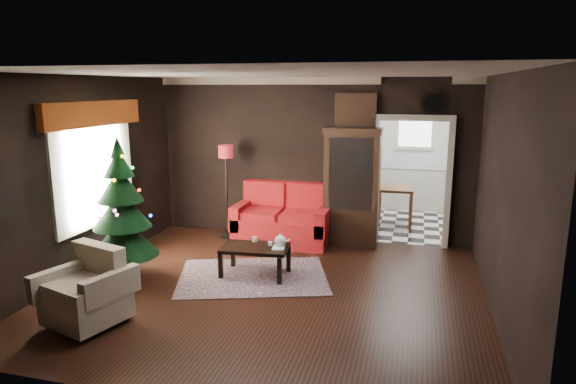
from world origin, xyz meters
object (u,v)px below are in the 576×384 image
(wall_clock, at_px, (431,104))
(kitchen_table, at_px, (394,206))
(coffee_table, at_px, (255,261))
(curio_cabinet, at_px, (352,190))
(floor_lamp, at_px, (227,192))
(teapot, at_px, (280,241))
(armchair, at_px, (85,286))
(loveseat, at_px, (283,214))
(christmas_tree, at_px, (121,206))

(wall_clock, height_order, kitchen_table, wall_clock)
(coffee_table, bearing_deg, curio_cabinet, 58.18)
(floor_lamp, relative_size, teapot, 8.61)
(coffee_table, bearing_deg, armchair, -125.24)
(curio_cabinet, distance_m, coffee_table, 2.24)
(loveseat, bearing_deg, teapot, -75.71)
(floor_lamp, bearing_deg, curio_cabinet, 4.03)
(loveseat, relative_size, christmas_tree, 0.95)
(loveseat, distance_m, floor_lamp, 1.09)
(floor_lamp, height_order, teapot, floor_lamp)
(floor_lamp, distance_m, kitchen_table, 3.28)
(christmas_tree, distance_m, kitchen_table, 5.21)
(teapot, bearing_deg, loveseat, 104.29)
(christmas_tree, distance_m, teapot, 2.23)
(wall_clock, bearing_deg, teapot, -136.06)
(coffee_table, bearing_deg, kitchen_table, 61.32)
(curio_cabinet, xyz_separation_m, coffee_table, (-1.12, -1.80, -0.73))
(armchair, bearing_deg, teapot, 66.39)
(wall_clock, bearing_deg, coffee_table, -139.47)
(loveseat, xyz_separation_m, floor_lamp, (-1.04, 0.07, 0.33))
(christmas_tree, relative_size, teapot, 9.38)
(loveseat, bearing_deg, wall_clock, 9.66)
(curio_cabinet, relative_size, floor_lamp, 1.16)
(curio_cabinet, relative_size, wall_clock, 5.94)
(armchair, height_order, coffee_table, armchair)
(floor_lamp, xyz_separation_m, teapot, (1.42, -1.56, -0.31))
(christmas_tree, bearing_deg, teapot, 18.02)
(armchair, height_order, teapot, armchair)
(coffee_table, bearing_deg, floor_lamp, 123.04)
(floor_lamp, xyz_separation_m, christmas_tree, (-0.64, -2.23, 0.22))
(armchair, distance_m, wall_clock, 5.69)
(coffee_table, height_order, wall_clock, wall_clock)
(loveseat, bearing_deg, armchair, -110.70)
(armchair, relative_size, kitchen_table, 1.07)
(wall_clock, distance_m, kitchen_table, 2.43)
(armchair, height_order, kitchen_table, armchair)
(floor_lamp, bearing_deg, wall_clock, 5.63)
(teapot, bearing_deg, wall_clock, 43.94)
(floor_lamp, height_order, kitchen_table, floor_lamp)
(loveseat, height_order, curio_cabinet, curio_cabinet)
(teapot, xyz_separation_m, kitchen_table, (1.42, 3.15, -0.15))
(kitchen_table, bearing_deg, armchair, -121.23)
(floor_lamp, bearing_deg, loveseat, -3.61)
(loveseat, xyz_separation_m, coffee_table, (0.03, -1.58, -0.28))
(christmas_tree, bearing_deg, loveseat, 52.21)
(wall_clock, bearing_deg, curio_cabinet, -171.47)
(loveseat, height_order, coffee_table, loveseat)
(curio_cabinet, relative_size, armchair, 2.38)
(wall_clock, bearing_deg, floor_lamp, -174.37)
(curio_cabinet, bearing_deg, kitchen_table, 65.56)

